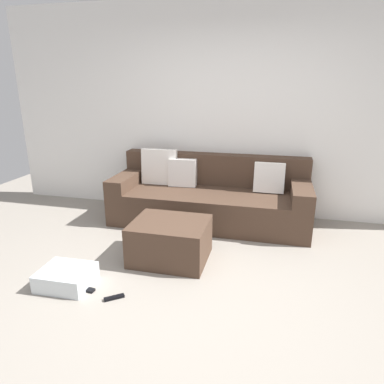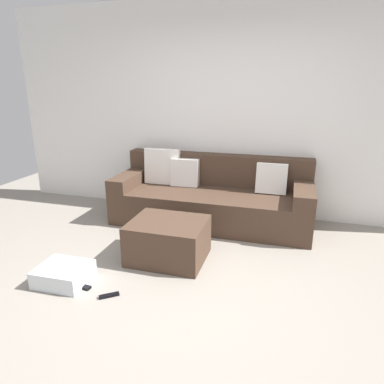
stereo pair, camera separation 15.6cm
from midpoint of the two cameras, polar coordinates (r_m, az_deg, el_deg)
name	(u,v)px [view 2 (the right image)]	position (r m, az deg, el deg)	size (l,w,h in m)	color
ground_plane	(180,302)	(2.96, -0.39, -17.95)	(8.26, 8.26, 0.00)	gray
wall_back	(233,111)	(4.62, 7.81, 13.20)	(6.35, 0.10, 2.76)	white
couch_sectional	(211,198)	(4.43, 4.28, -0.98)	(2.48, 0.92, 0.90)	#473326
ottoman	(168,240)	(3.51, -2.72, -8.06)	(0.75, 0.62, 0.41)	#473326
storage_bin	(64,274)	(3.35, -19.40, -12.87)	(0.45, 0.38, 0.16)	silver
remote_near_ottoman	(109,295)	(3.08, -12.24, -16.57)	(0.17, 0.04, 0.02)	black
remote_by_storage_bin	(81,286)	(3.26, -16.67, -14.89)	(0.18, 0.05, 0.02)	black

